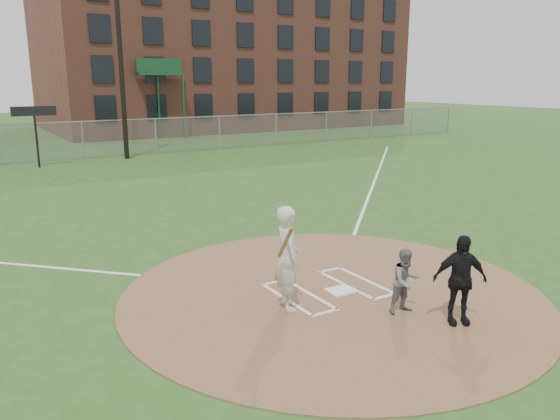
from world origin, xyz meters
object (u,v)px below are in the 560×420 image
home_plate (340,291)px  batter_at_plate (288,258)px  umpire (460,280)px  catcher (406,281)px

home_plate → batter_at_plate: bearing=-175.1°
umpire → batter_at_plate: (-2.19, 2.09, 0.18)m
umpire → catcher: bearing=149.6°
home_plate → catcher: size_ratio=0.39×
home_plate → umpire: (0.87, -2.21, 0.78)m
catcher → batter_at_plate: bearing=147.8°
home_plate → umpire: 2.50m
home_plate → batter_at_plate: 1.64m
catcher → batter_at_plate: (-1.72, 1.28, 0.38)m
catcher → batter_at_plate: 2.18m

